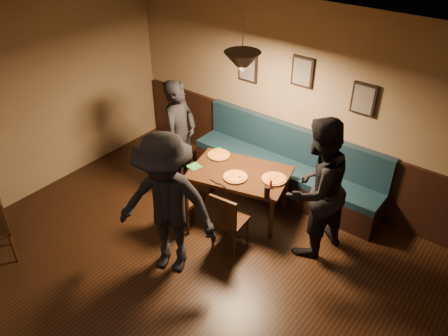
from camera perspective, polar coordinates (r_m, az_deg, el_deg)
name	(u,v)px	position (r m, az deg, el deg)	size (l,w,h in m)	color
floor	(125,331)	(5.22, -12.44, -19.56)	(7.00, 7.00, 0.00)	black
ceiling	(78,87)	(3.48, -17.99, 9.74)	(7.00, 7.00, 0.00)	silver
wall_back	(301,101)	(6.51, 9.69, 8.33)	(6.00, 6.00, 0.00)	#8C704F
wainscot	(294,156)	(6.91, 8.88, 1.47)	(5.88, 0.06, 1.00)	black
booth_bench	(285,164)	(6.70, 7.72, 0.52)	(3.00, 0.60, 1.00)	#0F232D
picture_left	(248,68)	(6.80, 3.06, 12.61)	(0.32, 0.04, 0.42)	black
picture_center	(303,72)	(6.31, 9.94, 11.94)	(0.32, 0.04, 0.42)	black
picture_right	(364,99)	(6.04, 17.31, 8.35)	(0.32, 0.04, 0.42)	black
pendant_lamp	(242,62)	(5.40, 2.34, 13.26)	(0.44, 0.44, 0.25)	black
dining_table	(239,193)	(6.31, 1.95, -3.15)	(1.32, 0.85, 0.70)	black
chair_near_left	(185,196)	(6.08, -4.91, -3.54)	(0.41, 0.41, 0.93)	black
chair_near_right	(230,219)	(5.73, 0.78, -6.52)	(0.38, 0.38, 0.86)	black
diner_left	(180,137)	(6.59, -5.57, 3.90)	(0.64, 0.42, 1.76)	black
diner_right	(316,189)	(5.51, 11.61, -2.59)	(0.91, 0.71, 1.87)	black
diner_front	(167,206)	(5.18, -7.31, -4.80)	(1.20, 0.69, 1.86)	black
pizza_a	(219,155)	(6.43, -0.66, 1.66)	(0.32, 0.32, 0.04)	#C76025
pizza_b	(235,177)	(5.97, 1.46, -1.14)	(0.33, 0.33, 0.04)	orange
pizza_c	(274,179)	(5.96, 6.38, -1.39)	(0.33, 0.33, 0.04)	gold
soda_glass	(267,192)	(5.61, 5.48, -3.05)	(0.08, 0.08, 0.16)	black
tabasco_bottle	(271,184)	(5.79, 5.96, -1.97)	(0.03, 0.03, 0.13)	maroon
napkin_a	(218,151)	(6.56, -0.74, 2.19)	(0.16, 0.16, 0.01)	#1B681E
napkin_b	(194,166)	(6.22, -3.79, 0.21)	(0.16, 0.16, 0.01)	#1C6C29
cutlery_set	(218,184)	(5.87, -0.79, -2.01)	(0.02, 0.18, 0.00)	silver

